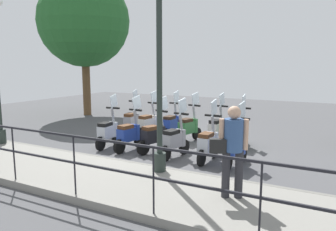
{
  "coord_description": "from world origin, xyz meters",
  "views": [
    {
      "loc": [
        -8.27,
        -4.02,
        2.44
      ],
      "look_at": [
        0.2,
        0.5,
        0.9
      ],
      "focal_mm": 35.0,
      "sensor_mm": 36.0,
      "label": 1
    }
  ],
  "objects_px": {
    "scooter_near_0": "(235,147)",
    "scooter_far_4": "(148,123)",
    "pedestrian_with_bag": "(232,145)",
    "scooter_far_5": "(132,121)",
    "scooter_near_5": "(108,131)",
    "scooter_near_3": "(154,135)",
    "scooter_far_0": "(240,131)",
    "scooter_near_1": "(208,143)",
    "scooter_far_1": "(217,128)",
    "scooter_far_3": "(172,124)",
    "scooter_near_4": "(129,134)",
    "tree_large": "(84,21)",
    "lamp_post_near": "(159,84)",
    "scooter_near_2": "(175,140)",
    "scooter_far_2": "(189,127)"
  },
  "relations": [
    {
      "from": "pedestrian_with_bag",
      "to": "scooter_far_5",
      "type": "bearing_deg",
      "value": 27.51
    },
    {
      "from": "scooter_near_2",
      "to": "scooter_near_3",
      "type": "relative_size",
      "value": 1.0
    },
    {
      "from": "scooter_near_0",
      "to": "scooter_near_4",
      "type": "distance_m",
      "value": 3.04
    },
    {
      "from": "scooter_near_2",
      "to": "scooter_far_0",
      "type": "height_order",
      "value": "same"
    },
    {
      "from": "scooter_far_3",
      "to": "scooter_far_5",
      "type": "distance_m",
      "value": 1.48
    },
    {
      "from": "tree_large",
      "to": "scooter_far_3",
      "type": "relative_size",
      "value": 4.18
    },
    {
      "from": "scooter_near_4",
      "to": "scooter_far_3",
      "type": "distance_m",
      "value": 1.97
    },
    {
      "from": "scooter_near_1",
      "to": "scooter_near_5",
      "type": "bearing_deg",
      "value": 92.33
    },
    {
      "from": "scooter_near_1",
      "to": "scooter_near_3",
      "type": "relative_size",
      "value": 1.0
    },
    {
      "from": "scooter_far_0",
      "to": "tree_large",
      "type": "bearing_deg",
      "value": 69.72
    },
    {
      "from": "scooter_far_4",
      "to": "pedestrian_with_bag",
      "type": "bearing_deg",
      "value": -126.24
    },
    {
      "from": "scooter_near_0",
      "to": "scooter_near_3",
      "type": "distance_m",
      "value": 2.35
    },
    {
      "from": "scooter_near_2",
      "to": "scooter_near_4",
      "type": "xyz_separation_m",
      "value": [
        0.02,
        1.44,
        0.0
      ]
    },
    {
      "from": "scooter_near_5",
      "to": "scooter_far_3",
      "type": "xyz_separation_m",
      "value": [
        1.92,
        -1.09,
        0.0
      ]
    },
    {
      "from": "scooter_near_0",
      "to": "scooter_far_4",
      "type": "bearing_deg",
      "value": 71.72
    },
    {
      "from": "lamp_post_near",
      "to": "tree_large",
      "type": "bearing_deg",
      "value": 50.97
    },
    {
      "from": "scooter_near_1",
      "to": "scooter_far_0",
      "type": "relative_size",
      "value": 1.0
    },
    {
      "from": "scooter_near_5",
      "to": "scooter_near_3",
      "type": "bearing_deg",
      "value": -89.05
    },
    {
      "from": "tree_large",
      "to": "scooter_far_1",
      "type": "bearing_deg",
      "value": -108.61
    },
    {
      "from": "scooter_far_0",
      "to": "scooter_near_2",
      "type": "bearing_deg",
      "value": 144.09
    },
    {
      "from": "tree_large",
      "to": "scooter_far_4",
      "type": "relative_size",
      "value": 4.18
    },
    {
      "from": "pedestrian_with_bag",
      "to": "scooter_near_4",
      "type": "relative_size",
      "value": 1.03
    },
    {
      "from": "scooter_near_3",
      "to": "scooter_near_5",
      "type": "distance_m",
      "value": 1.48
    },
    {
      "from": "scooter_far_1",
      "to": "scooter_far_0",
      "type": "bearing_deg",
      "value": -97.14
    },
    {
      "from": "scooter_far_5",
      "to": "scooter_far_3",
      "type": "bearing_deg",
      "value": -93.76
    },
    {
      "from": "lamp_post_near",
      "to": "scooter_far_3",
      "type": "height_order",
      "value": "lamp_post_near"
    },
    {
      "from": "scooter_far_5",
      "to": "tree_large",
      "type": "bearing_deg",
      "value": 49.49
    },
    {
      "from": "scooter_far_0",
      "to": "scooter_far_5",
      "type": "distance_m",
      "value": 3.8
    },
    {
      "from": "scooter_near_1",
      "to": "scooter_far_0",
      "type": "bearing_deg",
      "value": -8.62
    },
    {
      "from": "scooter_near_0",
      "to": "scooter_far_5",
      "type": "relative_size",
      "value": 1.0
    },
    {
      "from": "scooter_far_1",
      "to": "scooter_far_4",
      "type": "bearing_deg",
      "value": 101.07
    },
    {
      "from": "scooter_near_5",
      "to": "scooter_far_4",
      "type": "relative_size",
      "value": 1.0
    },
    {
      "from": "scooter_near_5",
      "to": "scooter_far_2",
      "type": "bearing_deg",
      "value": -51.92
    },
    {
      "from": "pedestrian_with_bag",
      "to": "scooter_near_1",
      "type": "xyz_separation_m",
      "value": [
        2.21,
        1.27,
        -0.6
      ]
    },
    {
      "from": "tree_large",
      "to": "scooter_near_4",
      "type": "bearing_deg",
      "value": -128.88
    },
    {
      "from": "pedestrian_with_bag",
      "to": "scooter_near_4",
      "type": "distance_m",
      "value": 4.23
    },
    {
      "from": "pedestrian_with_bag",
      "to": "scooter_far_0",
      "type": "height_order",
      "value": "pedestrian_with_bag"
    },
    {
      "from": "scooter_far_3",
      "to": "tree_large",
      "type": "bearing_deg",
      "value": 67.35
    },
    {
      "from": "scooter_near_3",
      "to": "scooter_far_0",
      "type": "bearing_deg",
      "value": -32.73
    },
    {
      "from": "scooter_far_4",
      "to": "scooter_near_2",
      "type": "bearing_deg",
      "value": -125.04
    },
    {
      "from": "scooter_far_0",
      "to": "scooter_far_4",
      "type": "distance_m",
      "value": 3.05
    },
    {
      "from": "pedestrian_with_bag",
      "to": "scooter_near_5",
      "type": "bearing_deg",
      "value": 40.72
    },
    {
      "from": "scooter_near_4",
      "to": "scooter_far_3",
      "type": "xyz_separation_m",
      "value": [
        1.94,
        -0.33,
        0.0
      ]
    },
    {
      "from": "scooter_far_0",
      "to": "pedestrian_with_bag",
      "type": "bearing_deg",
      "value": -168.81
    },
    {
      "from": "tree_large",
      "to": "scooter_near_5",
      "type": "height_order",
      "value": "tree_large"
    },
    {
      "from": "lamp_post_near",
      "to": "scooter_near_4",
      "type": "bearing_deg",
      "value": 50.5
    },
    {
      "from": "scooter_far_4",
      "to": "scooter_far_5",
      "type": "xyz_separation_m",
      "value": [
        0.14,
        0.75,
        0.0
      ]
    },
    {
      "from": "scooter_near_2",
      "to": "scooter_near_3",
      "type": "xyz_separation_m",
      "value": [
        0.2,
        0.73,
        0.0
      ]
    },
    {
      "from": "scooter_far_1",
      "to": "scooter_far_4",
      "type": "distance_m",
      "value": 2.3
    },
    {
      "from": "scooter_near_4",
      "to": "scooter_far_0",
      "type": "bearing_deg",
      "value": -48.24
    }
  ]
}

